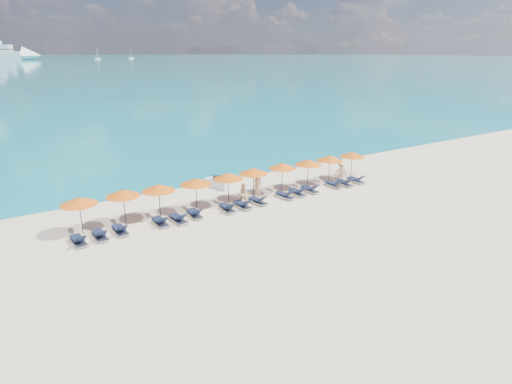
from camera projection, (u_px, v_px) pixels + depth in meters
ground at (282, 224)px, 26.15m from camera, size 1400.00×1400.00×0.00m
sailboat_near at (98, 58)px, 498.71m from camera, size 6.57×2.19×12.05m
sailboat_far at (131, 58)px, 518.48m from camera, size 5.93×1.98×10.87m
jetski at (218, 183)px, 32.99m from camera, size 1.50×2.56×0.86m
beachgoer_a at (258, 186)px, 30.14m from camera, size 0.77×0.57×1.95m
beachgoer_b at (244, 194)px, 28.99m from camera, size 0.88×0.73×1.58m
beachgoer_c at (341, 171)px, 34.51m from camera, size 1.12×0.88×1.57m
umbrella_0 at (79, 201)px, 24.05m from camera, size 2.10×2.10×2.28m
umbrella_1 at (123, 193)px, 25.41m from camera, size 2.10×2.10×2.28m
umbrella_2 at (158, 188)px, 26.39m from camera, size 2.10×2.10×2.28m
umbrella_3 at (196, 181)px, 27.65m from camera, size 2.10×2.10×2.28m
umbrella_4 at (228, 176)px, 28.82m from camera, size 2.10×2.10×2.28m
umbrella_5 at (253, 171)px, 30.04m from camera, size 2.10×2.10×2.28m
umbrella_6 at (282, 166)px, 31.40m from camera, size 2.10×2.10×2.28m
umbrella_7 at (308, 162)px, 32.40m from camera, size 2.10×2.10×2.28m
umbrella_8 at (330, 158)px, 33.62m from camera, size 2.10×2.10×2.28m
umbrella_9 at (352, 154)px, 34.82m from camera, size 2.10×2.10×2.28m
lounger_0 at (78, 240)px, 23.31m from camera, size 0.76×1.75×0.66m
lounger_1 at (100, 235)px, 23.99m from camera, size 0.65×1.71×0.66m
lounger_2 at (120, 230)px, 24.68m from camera, size 0.65×1.71×0.66m
lounger_3 at (160, 221)px, 25.87m from camera, size 0.64×1.71×0.66m
lounger_4 at (178, 219)px, 26.30m from camera, size 0.72×1.73×0.66m
lounger_5 at (195, 213)px, 27.13m from camera, size 0.76×1.75×0.66m
lounger_6 at (227, 208)px, 28.12m from camera, size 0.76×1.75×0.66m
lounger_7 at (242, 205)px, 28.66m from camera, size 0.68×1.72×0.66m
lounger_8 at (258, 201)px, 29.45m from camera, size 0.77×1.75×0.66m
lounger_9 at (285, 195)px, 30.57m from camera, size 0.79×1.75×0.66m
lounger_10 at (297, 192)px, 31.21m from camera, size 0.71×1.73×0.66m
lounger_11 at (310, 189)px, 31.88m from camera, size 0.64×1.71×0.66m
lounger_12 at (334, 184)px, 33.07m from camera, size 0.64×1.71×0.66m
lounger_13 at (345, 183)px, 33.42m from camera, size 0.77×1.75×0.66m
lounger_14 at (356, 180)px, 34.16m from camera, size 0.65×1.71×0.66m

